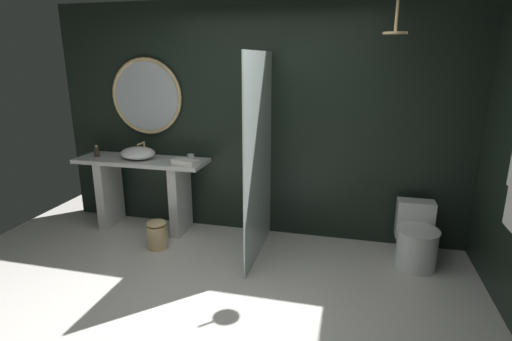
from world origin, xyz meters
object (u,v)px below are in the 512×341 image
toilet (416,238)px  folded_hand_towel (185,162)px  round_wall_mirror (147,96)px  waste_bin (157,234)px  tumbler_cup (191,158)px  rain_shower_head (395,30)px  vessel_sink (138,153)px  soap_dispenser (97,152)px

toilet → folded_hand_towel: 2.51m
round_wall_mirror → toilet: size_ratio=1.47×
toilet → round_wall_mirror: bearing=173.3°
round_wall_mirror → waste_bin: round_wall_mirror is taller
tumbler_cup → rain_shower_head: size_ratio=0.27×
toilet → vessel_sink: bearing=177.9°
waste_bin → soap_dispenser: bearing=155.8°
tumbler_cup → round_wall_mirror: 0.92m
tumbler_cup → soap_dispenser: bearing=-177.4°
round_wall_mirror → folded_hand_towel: round_wall_mirror is taller
round_wall_mirror → rain_shower_head: bearing=-10.6°
vessel_sink → tumbler_cup: 0.64m
tumbler_cup → soap_dispenser: size_ratio=0.60×
soap_dispenser → vessel_sink: bearing=0.9°
tumbler_cup → rain_shower_head: (2.05, -0.29, 1.32)m
rain_shower_head → toilet: (0.38, 0.14, -1.96)m
toilet → soap_dispenser: bearing=178.4°
waste_bin → folded_hand_towel: folded_hand_towel is taller
tumbler_cup → folded_hand_towel: tumbler_cup is taller
round_wall_mirror → toilet: round_wall_mirror is taller
vessel_sink → folded_hand_towel: size_ratio=1.46×
vessel_sink → toilet: (3.07, -0.11, -0.67)m
toilet → folded_hand_towel: size_ratio=2.17×
soap_dispenser → folded_hand_towel: 1.18m
rain_shower_head → folded_hand_towel: bearing=176.4°
soap_dispenser → rain_shower_head: (3.22, -0.24, 1.30)m
round_wall_mirror → rain_shower_head: size_ratio=2.80×
vessel_sink → folded_hand_towel: bearing=-10.8°
rain_shower_head → waste_bin: (-2.27, -0.18, -2.06)m
vessel_sink → round_wall_mirror: size_ratio=0.46×
tumbler_cup → waste_bin: (-0.22, -0.48, -0.74)m
vessel_sink → rain_shower_head: size_ratio=1.28×
folded_hand_towel → tumbler_cup: bearing=90.9°
tumbler_cup → toilet: bearing=-3.6°
round_wall_mirror → toilet: bearing=-6.7°
waste_bin → vessel_sink: bearing=133.4°
tumbler_cup → soap_dispenser: 1.17m
soap_dispenser → toilet: bearing=-1.6°
soap_dispenser → rain_shower_head: size_ratio=0.44×
soap_dispenser → waste_bin: (0.95, -0.43, -0.76)m
soap_dispenser → waste_bin: soap_dispenser is taller
round_wall_mirror → vessel_sink: bearing=-95.5°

